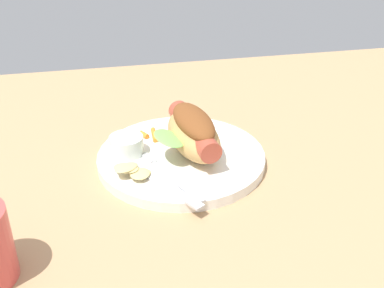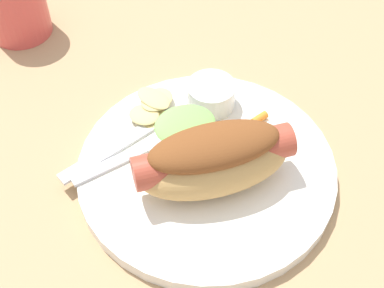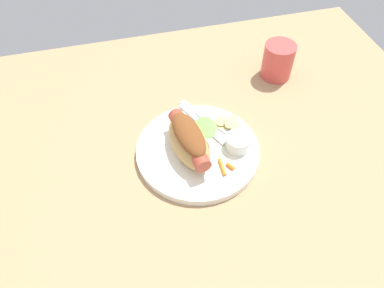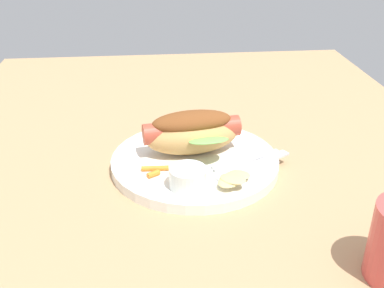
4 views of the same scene
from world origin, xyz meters
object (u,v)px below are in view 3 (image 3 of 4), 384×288
Objects in this scene: plate at (198,150)px; knife at (204,116)px; drinking_cup at (278,61)px; hot_dog at (189,140)px; sauce_ramekin at (238,142)px; fork at (201,123)px; chips_pile at (227,123)px; carrot_garnish at (225,167)px.

plate is 9.25cm from knife.
drinking_cup is (25.98, 19.73, 3.65)cm from plate.
hot_dog reaches higher than sauce_ramekin.
knife is at bearing 113.60° from sauce_ramekin.
chips_pile is at bearing 46.25° from fork.
carrot_garnish is at bearing -57.80° from plate.
drinking_cup reaches higher than sauce_ramekin.
fork is at bearing 138.88° from hot_dog.
fork is 3.59× the size of carrot_garnish.
sauce_ramekin is 11.20cm from knife.
hot_dog is 34.30cm from drinking_cup.
drinking_cup is at bearing 37.22° from plate.
drinking_cup is (22.29, 11.31, 2.67)cm from knife.
sauce_ramekin is 0.36× the size of fork.
knife reaches higher than plate.
drinking_cup is at bearing 117.71° from hot_dog.
hot_dog is 8.75cm from fork.
sauce_ramekin is at bearing -8.17° from knife.
fork is 1.62× the size of drinking_cup.
carrot_garnish is at bearing -130.24° from drinking_cup.
hot_dog is 3.83× the size of carrot_garnish.
carrot_garnish is at bearing -30.69° from knife.
carrot_garnish reaches higher than knife.
plate is 3.86× the size of chips_pile.
hot_dog is 2.31× the size of chips_pile.
carrot_garnish is (0.28, -14.71, 0.20)cm from knife.
sauce_ramekin is 0.37× the size of knife.
plate is 7.52cm from carrot_garnish.
carrot_garnish is (5.86, -6.05, -3.11)cm from hot_dog.
sauce_ramekin is 1.29× the size of carrot_garnish.
hot_dog is at bearing -172.89° from plate.
hot_dog reaches higher than knife.
knife is at bearing 91.08° from carrot_garnish.
plate is 4.96× the size of sauce_ramekin.
drinking_cup is (17.84, 21.50, 1.42)cm from sauce_ramekin.
hot_dog is at bearing -144.39° from drinking_cup.
carrot_garnish is (3.96, -6.29, 1.18)cm from plate.
plate is at bearing -149.83° from chips_pile.
fork and knife have the same top height.
sauce_ramekin is at bearing 73.41° from hot_dog.
carrot_garnish is (1.42, -12.83, 0.18)cm from fork.
chips_pile is at bearing 92.37° from sauce_ramekin.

